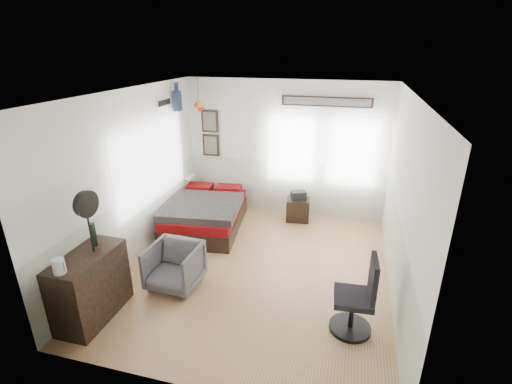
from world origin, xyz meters
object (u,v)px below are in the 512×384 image
nightstand (298,210)px  task_chair (358,302)px  armchair (174,266)px  bed (205,214)px  dresser (91,286)px

nightstand → task_chair: 3.14m
armchair → task_chair: bearing=-3.6°
bed → dresser: (-0.44, -2.70, 0.16)m
bed → task_chair: size_ratio=1.94×
armchair → task_chair: task_chair is taller
dresser → task_chair: bearing=10.2°
armchair → task_chair: size_ratio=0.70×
dresser → task_chair: task_chair is taller
bed → nightstand: (1.65, 0.79, -0.06)m
nightstand → task_chair: bearing=-74.9°
dresser → armchair: size_ratio=1.40×
dresser → nightstand: dresser is taller
bed → armchair: size_ratio=2.78×
armchair → task_chair: 2.56m
dresser → armchair: 1.13m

